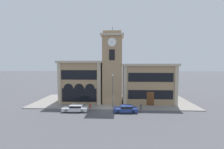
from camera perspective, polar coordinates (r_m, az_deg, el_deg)
ground_plane at (r=29.22m, az=-0.32°, el=-13.40°), size 300.00×300.00×0.00m
sidewalk_kerb at (r=35.39m, az=0.26°, el=-10.15°), size 35.13×12.90×0.15m
clock_tower at (r=33.09m, az=0.17°, el=2.49°), size 4.85×4.85×16.83m
town_hall_left_wing at (r=36.06m, az=-10.83°, el=-2.42°), size 9.88×8.46×9.42m
town_hall_right_wing at (r=35.67m, az=13.22°, el=-3.03°), size 11.89×8.46×8.80m
parked_car_near at (r=29.07m, az=-13.72°, el=-12.26°), size 4.64×1.94×1.24m
parked_car_mid at (r=27.95m, az=5.26°, el=-12.81°), size 4.34×1.96×1.25m
street_lamp at (r=28.69m, az=0.22°, el=-4.64°), size 0.36×0.36×6.65m
bollard at (r=29.54m, az=10.99°, el=-11.93°), size 0.18×0.18×1.06m
fire_hydrant at (r=30.08m, az=-8.36°, el=-11.80°), size 0.22×0.22×0.87m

